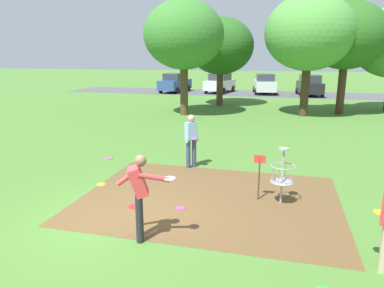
{
  "coord_description": "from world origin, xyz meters",
  "views": [
    {
      "loc": [
        3.37,
        -6.47,
        3.49
      ],
      "look_at": [
        0.84,
        3.19,
        1.0
      ],
      "focal_mm": 33.2,
      "sensor_mm": 36.0,
      "label": 1
    }
  ],
  "objects": [
    {
      "name": "tree_mid_center",
      "position": [
        4.48,
        15.5,
        4.75
      ],
      "size": [
        5.02,
        5.02,
        6.9
      ],
      "color": "#422D1E",
      "rests_on": "ground"
    },
    {
      "name": "parking_lot_strip",
      "position": [
        0.0,
        27.86,
        0.0
      ],
      "size": [
        36.0,
        6.0,
        0.01
      ],
      "primitive_type": "cube",
      "color": "#4C4C51",
      "rests_on": "ground"
    },
    {
      "name": "parked_car_leftmost",
      "position": [
        -7.18,
        27.2,
        0.92
      ],
      "size": [
        2.43,
        4.42,
        1.84
      ],
      "color": "#2D4784",
      "rests_on": "ground"
    },
    {
      "name": "tree_near_right",
      "position": [
        -2.51,
        14.12,
        4.65
      ],
      "size": [
        4.67,
        4.67,
        6.66
      ],
      "color": "#4C3823",
      "rests_on": "ground"
    },
    {
      "name": "frisbee_mid_grass",
      "position": [
        1.16,
        0.92,
        0.01
      ],
      "size": [
        0.22,
        0.22,
        0.02
      ],
      "primitive_type": "cylinder",
      "color": "#E53D99",
      "rests_on": "ground"
    },
    {
      "name": "parked_car_center_left",
      "position": [
        -2.83,
        27.94,
        0.92
      ],
      "size": [
        2.57,
        4.47,
        1.84
      ],
      "color": "silver",
      "rests_on": "ground"
    },
    {
      "name": "frisbee_far_left",
      "position": [
        0.05,
        0.75,
        0.01
      ],
      "size": [
        0.26,
        0.26,
        0.02
      ],
      "primitive_type": "cylinder",
      "color": "red",
      "rests_on": "ground"
    },
    {
      "name": "player_throwing",
      "position": [
        0.58,
        4.08,
        0.97
      ],
      "size": [
        0.45,
        0.46,
        1.71
      ],
      "color": "#384260",
      "rests_on": "ground"
    },
    {
      "name": "tree_near_left",
      "position": [
        6.65,
        16.84,
        4.63
      ],
      "size": [
        4.63,
        4.63,
        6.62
      ],
      "color": "#422D1E",
      "rests_on": "ground"
    },
    {
      "name": "player_foreground_watching",
      "position": [
        0.82,
        -0.64,
        0.99
      ],
      "size": [
        1.17,
        0.48,
        1.71
      ],
      "color": "#232328",
      "rests_on": "ground"
    },
    {
      "name": "frisbee_by_tee",
      "position": [
        -2.43,
        4.25,
        0.01
      ],
      "size": [
        0.25,
        0.25,
        0.02
      ],
      "primitive_type": "cylinder",
      "color": "#E53D99",
      "rests_on": "ground"
    },
    {
      "name": "ground_plane",
      "position": [
        0.0,
        0.0,
        0.0
      ],
      "size": [
        160.0,
        160.0,
        0.0
      ],
      "primitive_type": "plane",
      "color": "#47752D"
    },
    {
      "name": "dirt_tee_pad",
      "position": [
        1.68,
        1.69,
        0.0
      ],
      "size": [
        6.34,
        4.8,
        0.01
      ],
      "primitive_type": "cube",
      "color": "brown",
      "rests_on": "ground"
    },
    {
      "name": "frisbee_far_right",
      "position": [
        -1.43,
        1.89,
        0.01
      ],
      "size": [
        0.24,
        0.24,
        0.02
      ],
      "primitive_type": "cylinder",
      "color": "gold",
      "rests_on": "ground"
    },
    {
      "name": "parked_car_rightmost",
      "position": [
        5.45,
        27.31,
        0.92
      ],
      "size": [
        2.34,
        4.38,
        1.84
      ],
      "color": "black",
      "rests_on": "ground"
    },
    {
      "name": "tree_mid_right",
      "position": [
        -1.22,
        18.95,
        4.14
      ],
      "size": [
        4.64,
        4.64,
        6.13
      ],
      "color": "#4C3823",
      "rests_on": "ground"
    },
    {
      "name": "disc_golf_basket",
      "position": [
        3.36,
        1.86,
        0.75
      ],
      "size": [
        0.98,
        0.58,
        1.39
      ],
      "color": "#9E9EA3",
      "rests_on": "ground"
    },
    {
      "name": "parked_car_center_right",
      "position": [
        1.44,
        28.04,
        0.92
      ],
      "size": [
        2.44,
        4.42,
        1.84
      ],
      "color": "silver",
      "rests_on": "ground"
    }
  ]
}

